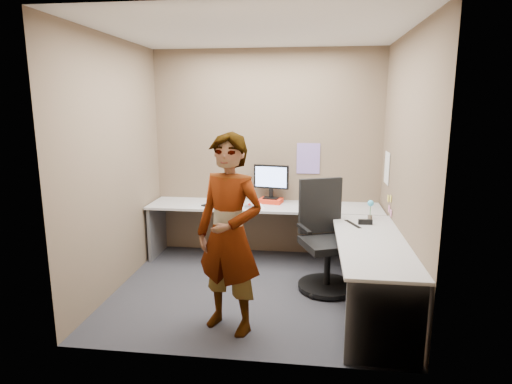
# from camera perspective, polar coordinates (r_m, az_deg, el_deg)

# --- Properties ---
(ground) EXTENTS (3.00, 3.00, 0.00)m
(ground) POSITION_cam_1_polar(r_m,az_deg,el_deg) (4.80, -0.28, -12.99)
(ground) COLOR #27262B
(ground) RESTS_ON ground
(wall_back) EXTENTS (3.00, 0.00, 3.00)m
(wall_back) POSITION_cam_1_polar(r_m,az_deg,el_deg) (5.69, 1.43, 5.09)
(wall_back) COLOR brown
(wall_back) RESTS_ON ground
(wall_right) EXTENTS (0.00, 2.70, 2.70)m
(wall_right) POSITION_cam_1_polar(r_m,az_deg,el_deg) (4.47, 19.15, 2.62)
(wall_right) COLOR brown
(wall_right) RESTS_ON ground
(wall_left) EXTENTS (0.00, 2.70, 2.70)m
(wall_left) POSITION_cam_1_polar(r_m,az_deg,el_deg) (4.84, -18.23, 3.34)
(wall_left) COLOR brown
(wall_left) RESTS_ON ground
(ceiling) EXTENTS (3.00, 3.00, 0.00)m
(ceiling) POSITION_cam_1_polar(r_m,az_deg,el_deg) (4.42, -0.32, 20.76)
(ceiling) COLOR white
(ceiling) RESTS_ON wall_back
(desk) EXTENTS (2.98, 2.58, 0.73)m
(desk) POSITION_cam_1_polar(r_m,az_deg,el_deg) (4.92, 5.38, -5.08)
(desk) COLOR #B2B2B2
(desk) RESTS_ON ground
(paper_ream) EXTENTS (0.33, 0.26, 0.06)m
(paper_ream) POSITION_cam_1_polar(r_m,az_deg,el_deg) (5.60, 2.00, -1.17)
(paper_ream) COLOR red
(paper_ream) RESTS_ON desk
(monitor) EXTENTS (0.46, 0.17, 0.44)m
(monitor) POSITION_cam_1_polar(r_m,az_deg,el_deg) (5.55, 2.04, 1.78)
(monitor) COLOR black
(monitor) RESTS_ON paper_ream
(laptop) EXTENTS (0.39, 0.37, 0.22)m
(laptop) POSITION_cam_1_polar(r_m,az_deg,el_deg) (5.46, -5.06, -1.23)
(laptop) COLOR black
(laptop) RESTS_ON desk
(trackball_mouse) EXTENTS (0.12, 0.08, 0.07)m
(trackball_mouse) POSITION_cam_1_polar(r_m,az_deg,el_deg) (5.29, -0.85, -1.95)
(trackball_mouse) COLOR #B7B7BC
(trackball_mouse) RESTS_ON desk
(origami) EXTENTS (0.10, 0.10, 0.06)m
(origami) POSITION_cam_1_polar(r_m,az_deg,el_deg) (5.33, 0.64, -1.79)
(origami) COLOR white
(origami) RESTS_ON desk
(stapler) EXTENTS (0.15, 0.05, 0.05)m
(stapler) POSITION_cam_1_polar(r_m,az_deg,el_deg) (4.75, 14.37, -3.89)
(stapler) COLOR black
(stapler) RESTS_ON desk
(flower) EXTENTS (0.07, 0.07, 0.22)m
(flower) POSITION_cam_1_polar(r_m,az_deg,el_deg) (4.97, 15.02, -1.87)
(flower) COLOR brown
(flower) RESTS_ON desk
(calendar_purple) EXTENTS (0.30, 0.01, 0.40)m
(calendar_purple) POSITION_cam_1_polar(r_m,az_deg,el_deg) (5.65, 6.99, 4.46)
(calendar_purple) COLOR #846BB7
(calendar_purple) RESTS_ON wall_back
(calendar_white) EXTENTS (0.01, 0.28, 0.38)m
(calendar_white) POSITION_cam_1_polar(r_m,az_deg,el_deg) (5.36, 17.06, 3.09)
(calendar_white) COLOR white
(calendar_white) RESTS_ON wall_right
(sticky_note_a) EXTENTS (0.01, 0.07, 0.07)m
(sticky_note_a) POSITION_cam_1_polar(r_m,az_deg,el_deg) (5.07, 17.51, -0.86)
(sticky_note_a) COLOR #F2E059
(sticky_note_a) RESTS_ON wall_right
(sticky_note_b) EXTENTS (0.01, 0.07, 0.07)m
(sticky_note_b) POSITION_cam_1_polar(r_m,az_deg,el_deg) (5.15, 17.32, -2.15)
(sticky_note_b) COLOR pink
(sticky_note_b) RESTS_ON wall_right
(sticky_note_c) EXTENTS (0.01, 0.07, 0.07)m
(sticky_note_c) POSITION_cam_1_polar(r_m,az_deg,el_deg) (5.04, 17.54, -2.70)
(sticky_note_c) COLOR pink
(sticky_note_c) RESTS_ON wall_right
(sticky_note_d) EXTENTS (0.01, 0.07, 0.07)m
(sticky_note_d) POSITION_cam_1_polar(r_m,az_deg,el_deg) (5.22, 17.20, -0.83)
(sticky_note_d) COLOR #F2E059
(sticky_note_d) RESTS_ON wall_right
(office_chair) EXTENTS (0.69, 0.68, 1.18)m
(office_chair) POSITION_cam_1_polar(r_m,az_deg,el_deg) (4.76, 9.22, -7.09)
(office_chair) COLOR black
(office_chair) RESTS_ON ground
(person) EXTENTS (0.76, 0.64, 1.77)m
(person) POSITION_cam_1_polar(r_m,az_deg,el_deg) (3.75, -3.57, -5.69)
(person) COLOR #999399
(person) RESTS_ON ground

